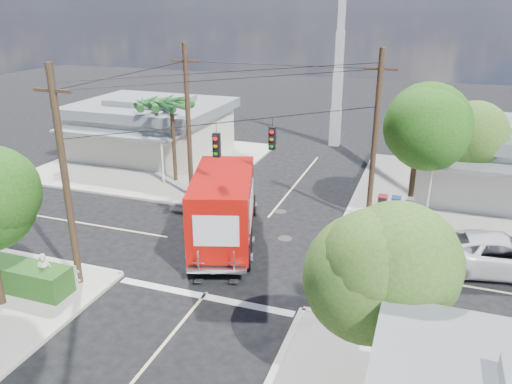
% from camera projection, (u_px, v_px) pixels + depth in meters
% --- Properties ---
extents(ground, '(120.00, 120.00, 0.00)m').
position_uv_depth(ground, '(242.00, 249.00, 23.66)').
color(ground, black).
rests_on(ground, ground).
extents(sidewalk_ne, '(14.12, 14.12, 0.14)m').
position_uv_depth(sidewalk_ne, '(476.00, 197.00, 29.84)').
color(sidewalk_ne, '#ACA79C').
rests_on(sidewalk_ne, ground).
extents(sidewalk_nw, '(14.12, 14.12, 0.14)m').
position_uv_depth(sidewalk_nw, '(157.00, 161.00, 36.62)').
color(sidewalk_nw, '#ACA79C').
rests_on(sidewalk_nw, ground).
extents(road_markings, '(32.00, 32.00, 0.01)m').
position_uv_depth(road_markings, '(230.00, 263.00, 22.36)').
color(road_markings, beige).
rests_on(road_markings, ground).
extents(building_ne, '(11.80, 10.20, 4.50)m').
position_uv_depth(building_ne, '(511.00, 159.00, 29.50)').
color(building_ne, beige).
rests_on(building_ne, sidewalk_ne).
extents(building_nw, '(10.80, 10.20, 4.30)m').
position_uv_depth(building_nw, '(152.00, 127.00, 37.60)').
color(building_nw, beige).
rests_on(building_nw, sidewalk_nw).
extents(radio_tower, '(0.80, 0.80, 17.00)m').
position_uv_depth(radio_tower, '(338.00, 75.00, 39.15)').
color(radio_tower, silver).
rests_on(radio_tower, ground).
extents(tree_ne_front, '(4.21, 4.14, 6.66)m').
position_uv_depth(tree_ne_front, '(418.00, 131.00, 25.69)').
color(tree_ne_front, '#422D1C').
rests_on(tree_ne_front, sidewalk_ne).
extents(tree_ne_back, '(3.77, 3.66, 5.82)m').
position_uv_depth(tree_ne_back, '(469.00, 136.00, 27.02)').
color(tree_ne_back, '#422D1C').
rests_on(tree_ne_back, sidewalk_ne).
extents(tree_se, '(3.67, 3.54, 5.62)m').
position_uv_depth(tree_se, '(385.00, 272.00, 13.66)').
color(tree_se, '#422D1C').
rests_on(tree_se, sidewalk_se).
extents(palm_nw_front, '(3.01, 3.08, 5.59)m').
position_uv_depth(palm_nw_front, '(171.00, 105.00, 30.83)').
color(palm_nw_front, '#422D1C').
rests_on(palm_nw_front, sidewalk_nw).
extents(palm_nw_back, '(3.01, 3.08, 5.19)m').
position_uv_depth(palm_nw_back, '(156.00, 105.00, 32.90)').
color(palm_nw_back, '#422D1C').
rests_on(palm_nw_back, sidewalk_nw).
extents(utility_poles, '(12.00, 10.68, 9.00)m').
position_uv_depth(utility_poles, '(222.00, 143.00, 23.91)').
color(utility_poles, '#473321').
rests_on(utility_poles, ground).
extents(picket_fence, '(5.94, 0.06, 1.00)m').
position_uv_depth(picket_fence, '(21.00, 264.00, 20.91)').
color(picket_fence, silver).
rests_on(picket_fence, sidewalk_sw).
extents(hedge_sw, '(6.20, 1.20, 1.10)m').
position_uv_depth(hedge_sw, '(2.00, 272.00, 20.26)').
color(hedge_sw, '#1C4815').
rests_on(hedge_sw, sidewalk_sw).
extents(vending_boxes, '(1.90, 0.50, 1.10)m').
position_uv_depth(vending_boxes, '(396.00, 206.00, 26.86)').
color(vending_boxes, red).
rests_on(vending_boxes, sidewalk_ne).
extents(delivery_truck, '(4.92, 8.80, 3.66)m').
position_uv_depth(delivery_truck, '(225.00, 206.00, 23.89)').
color(delivery_truck, black).
rests_on(delivery_truck, ground).
extents(parked_car, '(6.48, 3.82, 1.69)m').
position_uv_depth(parked_car, '(498.00, 254.00, 21.44)').
color(parked_car, silver).
rests_on(parked_car, ground).
extents(pedestrian, '(0.71, 0.61, 1.64)m').
position_uv_depth(pedestrian, '(45.00, 273.00, 19.67)').
color(pedestrian, beige).
rests_on(pedestrian, sidewalk_sw).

